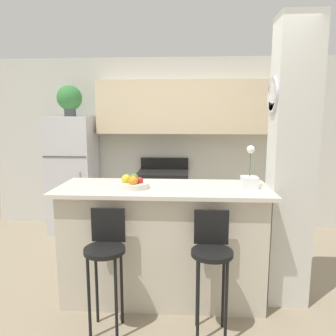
{
  "coord_description": "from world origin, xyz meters",
  "views": [
    {
      "loc": [
        0.23,
        -2.9,
        1.73
      ],
      "look_at": [
        0.0,
        0.72,
        1.13
      ],
      "focal_mm": 35.0,
      "sensor_mm": 36.0,
      "label": 1
    }
  ],
  "objects_px": {
    "bar_stool_right": "(212,255)",
    "potted_plant_on_fridge": "(69,99)",
    "refrigerator": "(73,175)",
    "bar_stool_left": "(106,253)",
    "orchid_vase": "(250,177)",
    "stove_range": "(163,201)",
    "fruit_bowl": "(133,183)"
  },
  "relations": [
    {
      "from": "bar_stool_left",
      "to": "potted_plant_on_fridge",
      "type": "xyz_separation_m",
      "value": [
        -1.05,
        2.23,
        1.29
      ]
    },
    {
      "from": "orchid_vase",
      "to": "stove_range",
      "type": "bearing_deg",
      "value": 117.95
    },
    {
      "from": "bar_stool_left",
      "to": "bar_stool_right",
      "type": "relative_size",
      "value": 1.0
    },
    {
      "from": "potted_plant_on_fridge",
      "to": "orchid_vase",
      "type": "bearing_deg",
      "value": -37.43
    },
    {
      "from": "stove_range",
      "to": "bar_stool_right",
      "type": "distance_m",
      "value": 2.31
    },
    {
      "from": "bar_stool_left",
      "to": "bar_stool_right",
      "type": "distance_m",
      "value": 0.83
    },
    {
      "from": "bar_stool_left",
      "to": "fruit_bowl",
      "type": "relative_size",
      "value": 3.51
    },
    {
      "from": "bar_stool_right",
      "to": "refrigerator",
      "type": "bearing_deg",
      "value": 130.06
    },
    {
      "from": "fruit_bowl",
      "to": "bar_stool_right",
      "type": "bearing_deg",
      "value": -32.67
    },
    {
      "from": "refrigerator",
      "to": "stove_range",
      "type": "bearing_deg",
      "value": 0.2
    },
    {
      "from": "stove_range",
      "to": "orchid_vase",
      "type": "distance_m",
      "value": 2.07
    },
    {
      "from": "bar_stool_left",
      "to": "fruit_bowl",
      "type": "height_order",
      "value": "fruit_bowl"
    },
    {
      "from": "orchid_vase",
      "to": "potted_plant_on_fridge",
      "type": "bearing_deg",
      "value": 142.57
    },
    {
      "from": "refrigerator",
      "to": "potted_plant_on_fridge",
      "type": "xyz_separation_m",
      "value": [
        -0.0,
        0.0,
        1.09
      ]
    },
    {
      "from": "bar_stool_right",
      "to": "potted_plant_on_fridge",
      "type": "height_order",
      "value": "potted_plant_on_fridge"
    },
    {
      "from": "refrigerator",
      "to": "bar_stool_right",
      "type": "bearing_deg",
      "value": -49.94
    },
    {
      "from": "orchid_vase",
      "to": "bar_stool_left",
      "type": "bearing_deg",
      "value": -156.51
    },
    {
      "from": "refrigerator",
      "to": "bar_stool_right",
      "type": "relative_size",
      "value": 1.72
    },
    {
      "from": "bar_stool_right",
      "to": "orchid_vase",
      "type": "bearing_deg",
      "value": 55.02
    },
    {
      "from": "bar_stool_right",
      "to": "potted_plant_on_fridge",
      "type": "distance_m",
      "value": 3.19
    },
    {
      "from": "bar_stool_right",
      "to": "orchid_vase",
      "type": "height_order",
      "value": "orchid_vase"
    },
    {
      "from": "stove_range",
      "to": "bar_stool_left",
      "type": "xyz_separation_m",
      "value": [
        -0.28,
        -2.24,
        0.19
      ]
    },
    {
      "from": "stove_range",
      "to": "orchid_vase",
      "type": "relative_size",
      "value": 2.8
    },
    {
      "from": "fruit_bowl",
      "to": "stove_range",
      "type": "bearing_deg",
      "value": 85.8
    },
    {
      "from": "stove_range",
      "to": "bar_stool_left",
      "type": "height_order",
      "value": "stove_range"
    },
    {
      "from": "bar_stool_left",
      "to": "orchid_vase",
      "type": "bearing_deg",
      "value": 23.49
    },
    {
      "from": "bar_stool_left",
      "to": "refrigerator",
      "type": "bearing_deg",
      "value": 115.14
    },
    {
      "from": "orchid_vase",
      "to": "bar_stool_right",
      "type": "bearing_deg",
      "value": -124.98
    },
    {
      "from": "bar_stool_left",
      "to": "fruit_bowl",
      "type": "bearing_deg",
      "value": 71.26
    },
    {
      "from": "refrigerator",
      "to": "fruit_bowl",
      "type": "xyz_separation_m",
      "value": [
        1.2,
        -1.79,
        0.27
      ]
    },
    {
      "from": "stove_range",
      "to": "fruit_bowl",
      "type": "relative_size",
      "value": 3.81
    },
    {
      "from": "fruit_bowl",
      "to": "refrigerator",
      "type": "bearing_deg",
      "value": 123.67
    }
  ]
}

